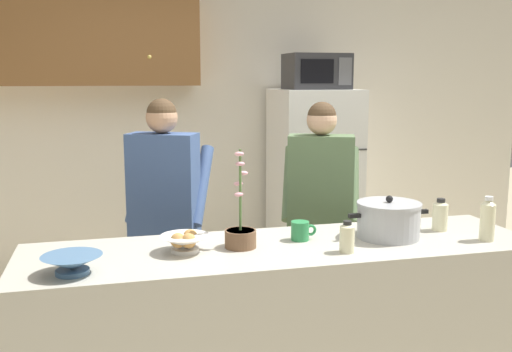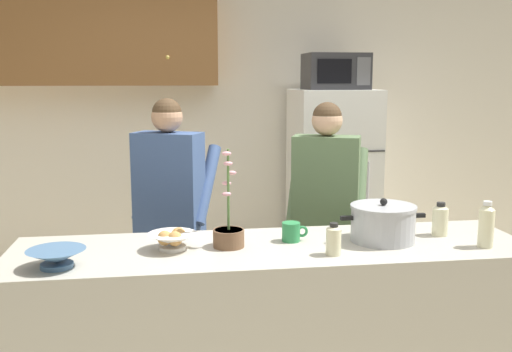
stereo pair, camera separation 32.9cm
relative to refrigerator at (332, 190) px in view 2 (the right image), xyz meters
The scene contains 14 objects.
back_wall_unit 1.33m from the refrigerator, 159.84° to the left, with size 6.00×0.48×2.60m.
kitchen_island 2.05m from the refrigerator, 113.94° to the right, with size 2.50×0.68×0.92m, color #BCB7A8.
refrigerator is the anchor object (origin of this frame).
microwave 0.95m from the refrigerator, 89.93° to the right, with size 0.48×0.37×0.28m.
person_near_pot 1.64m from the refrigerator, 143.50° to the right, with size 0.59×0.55×1.60m.
person_by_sink 1.18m from the refrigerator, 107.93° to the right, with size 0.58×0.53×1.58m.
cooking_pot 1.87m from the refrigerator, 98.29° to the right, with size 0.43×0.32×0.22m.
coffee_mug 1.92m from the refrigerator, 111.86° to the right, with size 0.13×0.09×0.10m.
bread_bowl 2.26m from the refrigerator, 125.14° to the right, with size 0.23×0.23×0.10m.
empty_bowl 2.71m from the refrigerator, 131.36° to the right, with size 0.25×0.25×0.08m.
bottle_near_edge 2.12m from the refrigerator, 105.75° to the right, with size 0.07×0.07×0.15m.
bottle_mid_counter 1.80m from the refrigerator, 88.03° to the right, with size 0.08×0.08×0.17m.
bottle_far_corner 2.04m from the refrigerator, 84.90° to the right, with size 0.07×0.07×0.22m.
potted_orchid 2.11m from the refrigerator, 119.42° to the right, with size 0.15×0.15×0.47m.
Camera 2 is at (-0.48, -2.66, 1.72)m, focal length 40.82 mm.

